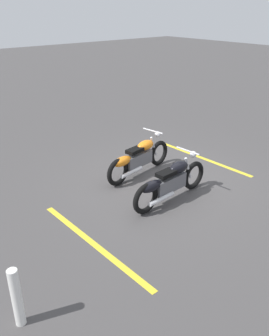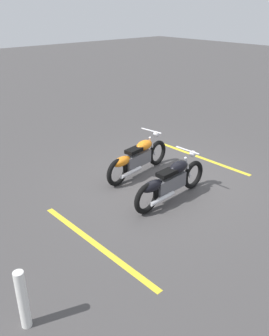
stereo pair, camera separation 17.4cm
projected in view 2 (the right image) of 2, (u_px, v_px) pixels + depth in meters
ground_plane at (164, 181)px, 8.60m from camera, size 60.00×60.00×0.00m
motorcycle_bright_foreground at (137, 158)px, 8.72m from camera, size 2.22×0.68×1.04m
motorcycle_dark_foreground at (170, 181)px, 7.57m from camera, size 2.23×0.62×1.04m
bollard_post at (23, 300)px, 4.56m from camera, size 0.14×0.14×0.90m
parking_stripe_near at (200, 157)px, 9.94m from camera, size 0.19×3.20×0.01m
parking_stripe_mid at (96, 244)px, 6.35m from camera, size 0.19×3.20×0.01m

